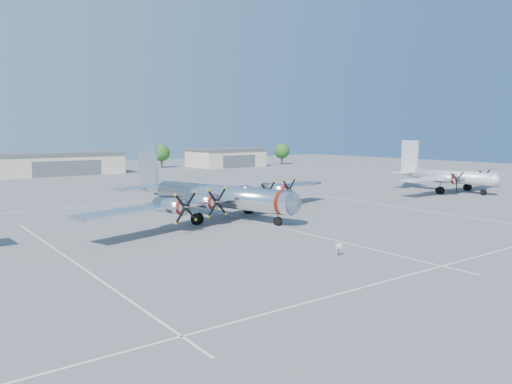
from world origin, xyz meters
TOP-DOWN VIEW (x-y plane):
  - ground at (0.00, 0.00)m, footprint 260.00×260.00m
  - parking_lines at (0.00, -1.75)m, footprint 60.00×50.08m
  - hangar_center at (0.00, 81.96)m, footprint 28.60×14.60m
  - hangar_east at (48.00, 81.96)m, footprint 20.60×14.60m
  - tree_east at (30.00, 88.00)m, footprint 4.80×4.80m
  - tree_far_east at (68.00, 80.00)m, footprint 4.80×4.80m
  - main_bomber_b29 at (-2.31, 7.02)m, footprint 45.43×37.08m
  - twin_engine_east at (43.41, 5.34)m, footprint 27.75×20.34m
  - info_placard at (-4.15, -15.26)m, footprint 0.56×0.13m

SIDE VIEW (x-z plane):
  - ground at x=0.00m, z-range 0.00..0.00m
  - main_bomber_b29 at x=-2.31m, z-range -4.35..4.35m
  - twin_engine_east at x=43.41m, z-range -4.31..4.31m
  - parking_lines at x=0.00m, z-range 0.00..0.01m
  - info_placard at x=-4.15m, z-range 0.22..1.30m
  - hangar_center at x=0.00m, z-range 0.01..5.41m
  - hangar_east at x=48.00m, z-range 0.01..5.41m
  - tree_east at x=30.00m, z-range 0.90..7.54m
  - tree_far_east at x=68.00m, z-range 0.90..7.54m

